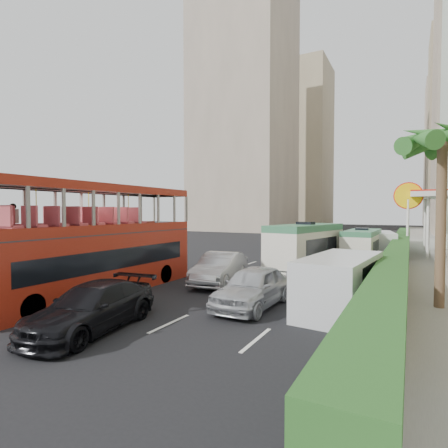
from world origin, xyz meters
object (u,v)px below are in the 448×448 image
Objects in this scene: car_black at (93,330)px; palm_tree at (441,223)px; van_asset at (336,258)px; car_silver_lane_b at (253,307)px; minibus_far at (362,248)px; car_silver_lane_a at (220,284)px; minibus_near at (305,248)px; panel_van_far at (378,246)px; panel_van_near at (340,284)px; double_decker_bus at (98,239)px.

palm_tree is at bearing 29.18° from car_black.
car_black is at bearing -96.35° from van_asset.
minibus_far is (2.54, 13.36, 1.27)m from car_silver_lane_b.
minibus_far is 0.90× the size of palm_tree.
car_silver_lane_b is 0.74× the size of palm_tree.
car_silver_lane_a is at bearing -118.53° from minibus_far.
minibus_near is at bearing -90.73° from van_asset.
panel_van_far reaches higher than car_black.
palm_tree reaches higher than panel_van_near.
van_asset is 15.71m from palm_tree.
van_asset is (3.55, 13.31, 0.00)m from car_silver_lane_a.
minibus_far is at bearing 56.24° from double_decker_bus.
palm_tree reaches higher than car_silver_lane_b.
car_silver_lane_b is at bearing -53.90° from car_silver_lane_a.
car_black is (-3.48, -4.98, 0.00)m from car_silver_lane_b.
palm_tree is at bearing -12.81° from car_silver_lane_a.
van_asset is (7.45, 17.97, -2.53)m from double_decker_bus.
minibus_far is at bearing 63.56° from car_black.
car_silver_lane_a is at bearing 176.21° from palm_tree.
car_silver_lane_b is at bearing -98.79° from minibus_far.
car_silver_lane_a is 0.73× the size of minibus_near.
car_silver_lane_a is 1.04× the size of car_silver_lane_b.
panel_van_near is (0.66, -12.33, -0.21)m from minibus_far.
car_silver_lane_b reaches higher than car_black.
minibus_near is (3.14, 14.09, 1.51)m from car_black.
panel_van_near reaches higher than car_black.
van_asset is 0.65× the size of minibus_near.
minibus_near is 8.84m from panel_van_near.
car_silver_lane_b is 17.60m from panel_van_far.
palm_tree is at bearing 16.16° from double_decker_bus.
panel_van_far is (10.53, 18.57, -1.41)m from double_decker_bus.
car_silver_lane_b is at bearing -87.38° from van_asset.
car_silver_lane_a is 4.74m from car_silver_lane_b.
car_black is 1.15× the size of van_asset.
minibus_far is 1.08× the size of panel_van_near.
double_decker_bus reaches higher than van_asset.
minibus_far is (2.88, 4.24, -0.24)m from minibus_near.
panel_van_near is at bearing -153.47° from palm_tree.
palm_tree is at bearing 23.83° from car_silver_lane_b.
palm_tree is (6.87, -6.42, 1.87)m from minibus_near.
car_silver_lane_a is 10.48m from palm_tree.
minibus_far is at bearing -51.32° from van_asset.
car_silver_lane_a is at bearing 80.92° from car_black.
car_silver_lane_a is at bearing -101.66° from van_asset.
palm_tree reaches higher than double_decker_bus.
car_silver_lane_b is 1.07× the size of van_asset.
panel_van_far is at bearing 14.38° from van_asset.
double_decker_bus is 1.72× the size of palm_tree.
van_asset is at bearing 67.47° from double_decker_bus.
minibus_near reaches higher than minibus_far.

